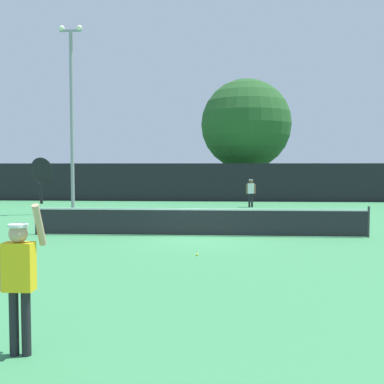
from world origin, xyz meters
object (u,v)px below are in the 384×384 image
Objects in this scene: tennis_ball at (197,254)px; parked_car_mid at (234,186)px; parked_car_near at (114,186)px; parked_car_far at (291,187)px; light_pole at (72,109)px; player_receiving at (251,190)px; large_tree at (246,125)px; player_serving at (20,268)px.

tennis_ball is 27.13m from parked_car_mid.
parked_car_near is 1.02× the size of parked_car_far.
parked_car_far is at bearing -16.36° from parked_car_mid.
light_pole is at bearing -111.92° from parked_car_mid.
player_receiving is 11.67m from parked_car_mid.
parked_car_near is at bearing 95.66° from light_pole.
large_tree is at bearing -166.49° from parked_car_far.
player_receiving is at bearing -112.62° from parked_car_far.
light_pole reaches higher than parked_car_far.
large_tree reaches higher than player_receiving.
parked_car_mid is 1.03× the size of parked_car_far.
player_serving is 31.78m from large_tree.
parked_car_mid is at bearing 106.20° from large_tree.
tennis_ball is at bearing 74.42° from player_serving.
parked_car_mid is at bearing 155.77° from parked_car_far.
parked_car_near is at bearing 164.37° from large_tree.
light_pole reaches higher than player_receiving.
player_receiving is at bearing 25.85° from light_pole.
player_serving is 0.27× the size of light_pole.
player_receiving is (4.34, 22.30, -0.12)m from player_serving.
player_serving is 33.11m from parked_car_far.
light_pole is 19.95m from parked_car_far.
parked_car_near is at bearing 107.36° from tennis_ball.
player_receiving is 0.38× the size of parked_car_near.
light_pole is at bearing 105.71° from player_serving.
player_receiving is 0.39× the size of parked_car_far.
tennis_ball is 0.02× the size of parked_car_mid.
parked_car_mid is at bearing 61.77° from light_pole.
parked_car_far is at bearing 15.06° from large_tree.
parked_car_mid and parked_car_far have the same top height.
parked_car_far is at bearing 76.19° from tennis_ball.
parked_car_near reaches higher than player_receiving.
tennis_ball is at bearing -96.09° from large_tree.
tennis_ball is 13.95m from light_pole.
player_serving is 34.15m from parked_car_mid.
large_tree is at bearing -20.07° from parked_car_near.
parked_car_far is (8.12, 32.10, -0.35)m from player_serving.
parked_car_far is (6.20, 25.22, 0.74)m from tennis_ball.
light_pole is 1.04× the size of large_tree.
player_serving is 34.88m from parked_car_near.
player_serving is 0.60× the size of parked_car_far.
light_pole reaches higher than tennis_ball.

